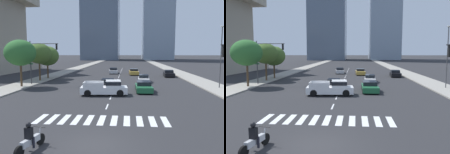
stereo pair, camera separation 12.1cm
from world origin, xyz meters
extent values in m
plane|color=#28282B|center=(0.00, 0.00, 0.00)|extent=(800.00, 800.00, 0.00)
cube|color=gray|center=(13.73, 30.00, 0.07)|extent=(4.00, 260.00, 0.15)
cube|color=gray|center=(-13.73, 30.00, 0.07)|extent=(4.00, 260.00, 0.15)
cube|color=silver|center=(-4.50, 4.36, 0.00)|extent=(0.45, 2.39, 0.01)
cube|color=silver|center=(-3.60, 4.36, 0.00)|extent=(0.45, 2.39, 0.01)
cube|color=silver|center=(-2.70, 4.36, 0.00)|extent=(0.45, 2.39, 0.01)
cube|color=silver|center=(-1.80, 4.36, 0.00)|extent=(0.45, 2.39, 0.01)
cube|color=silver|center=(-0.90, 4.36, 0.00)|extent=(0.45, 2.39, 0.01)
cube|color=silver|center=(0.00, 4.36, 0.00)|extent=(0.45, 2.39, 0.01)
cube|color=silver|center=(0.90, 4.36, 0.00)|extent=(0.45, 2.39, 0.01)
cube|color=silver|center=(1.80, 4.36, 0.00)|extent=(0.45, 2.39, 0.01)
cube|color=silver|center=(2.70, 4.36, 0.00)|extent=(0.45, 2.39, 0.01)
cube|color=silver|center=(3.60, 4.36, 0.00)|extent=(0.45, 2.39, 0.01)
cube|color=silver|center=(4.50, 4.36, 0.00)|extent=(0.45, 2.39, 0.01)
cube|color=silver|center=(0.00, 8.36, 0.00)|extent=(0.14, 2.00, 0.01)
cube|color=silver|center=(0.00, 12.36, 0.00)|extent=(0.14, 2.00, 0.01)
cube|color=silver|center=(0.00, 16.36, 0.00)|extent=(0.14, 2.00, 0.01)
cube|color=silver|center=(0.00, 20.36, 0.00)|extent=(0.14, 2.00, 0.01)
cube|color=silver|center=(0.00, 24.36, 0.00)|extent=(0.14, 2.00, 0.01)
cube|color=silver|center=(0.00, 28.36, 0.00)|extent=(0.14, 2.00, 0.01)
cube|color=silver|center=(0.00, 32.36, 0.00)|extent=(0.14, 2.00, 0.01)
cube|color=silver|center=(0.00, 36.36, 0.00)|extent=(0.14, 2.00, 0.01)
cube|color=silver|center=(0.00, 40.36, 0.00)|extent=(0.14, 2.00, 0.01)
cube|color=silver|center=(0.00, 44.36, 0.00)|extent=(0.14, 2.00, 0.01)
cube|color=silver|center=(0.00, 48.36, 0.00)|extent=(0.14, 2.00, 0.01)
cube|color=silver|center=(0.00, 52.36, 0.00)|extent=(0.14, 2.00, 0.01)
cube|color=silver|center=(0.00, 56.36, 0.00)|extent=(0.14, 2.00, 0.01)
cylinder|color=black|center=(-2.67, -0.08, 0.30)|extent=(0.25, 0.61, 0.60)
cylinder|color=black|center=(-3.03, -1.67, 0.30)|extent=(0.25, 0.61, 0.60)
cube|color=#B7BABF|center=(-2.85, -0.88, 0.52)|extent=(0.50, 1.32, 0.32)
cylinder|color=#B2B2B7|center=(-2.70, -0.18, 0.60)|extent=(0.13, 0.32, 0.67)
cylinder|color=black|center=(-2.68, -0.13, 0.97)|extent=(0.69, 0.19, 0.04)
cube|color=black|center=(-2.88, -0.98, 0.96)|extent=(0.40, 0.31, 0.55)
sphere|color=black|center=(-2.88, -0.98, 1.36)|extent=(0.26, 0.26, 0.26)
cylinder|color=black|center=(-3.03, -0.84, 0.47)|extent=(0.14, 0.14, 0.55)
cylinder|color=black|center=(-2.68, -0.92, 0.47)|extent=(0.14, 0.14, 0.55)
cube|color=silver|center=(-0.86, 13.71, 0.59)|extent=(5.38, 2.42, 0.75)
cube|color=silver|center=(0.18, 13.80, 1.32)|extent=(1.82, 1.97, 0.70)
cube|color=black|center=(0.18, 13.80, 1.40)|extent=(1.84, 2.01, 0.39)
cube|color=silver|center=(-2.08, 14.57, 1.25)|extent=(2.20, 0.26, 0.55)
cube|color=silver|center=(-1.93, 12.66, 1.25)|extent=(2.20, 0.26, 0.55)
cube|color=silver|center=(-3.10, 13.53, 1.25)|extent=(0.23, 1.92, 0.55)
cylinder|color=black|center=(0.84, 14.75, 0.38)|extent=(0.78, 0.32, 0.76)
cylinder|color=black|center=(0.99, 12.96, 0.38)|extent=(0.78, 0.32, 0.76)
cylinder|color=black|center=(-2.70, 14.46, 0.38)|extent=(0.78, 0.32, 0.76)
cylinder|color=black|center=(-2.56, 12.67, 0.38)|extent=(0.78, 0.32, 0.76)
cube|color=black|center=(-0.93, 19.19, 0.45)|extent=(1.82, 4.76, 0.59)
cube|color=black|center=(-0.93, 18.96, 0.99)|extent=(1.60, 2.14, 0.48)
cylinder|color=black|center=(-1.75, 20.81, 0.32)|extent=(0.22, 0.64, 0.64)
cylinder|color=black|center=(-0.11, 20.81, 0.32)|extent=(0.22, 0.64, 0.64)
cylinder|color=black|center=(-1.75, 17.58, 0.32)|extent=(0.22, 0.64, 0.64)
cylinder|color=black|center=(-0.11, 17.58, 0.32)|extent=(0.22, 0.64, 0.64)
cube|color=silver|center=(4.37, 25.08, 0.44)|extent=(1.98, 4.60, 0.56)
cube|color=black|center=(4.39, 25.30, 0.97)|extent=(1.63, 2.11, 0.48)
cylinder|color=black|center=(5.05, 23.50, 0.32)|extent=(0.26, 0.65, 0.64)
cylinder|color=black|center=(3.51, 23.59, 0.32)|extent=(0.26, 0.65, 0.64)
cylinder|color=black|center=(5.23, 26.56, 0.32)|extent=(0.26, 0.65, 0.64)
cylinder|color=black|center=(3.69, 26.65, 0.32)|extent=(0.26, 0.65, 0.64)
cube|color=#1E6038|center=(3.78, 16.32, 0.47)|extent=(1.95, 4.56, 0.63)
cube|color=black|center=(3.78, 16.54, 1.02)|extent=(1.69, 2.06, 0.46)
cylinder|color=black|center=(4.66, 14.79, 0.32)|extent=(0.23, 0.64, 0.64)
cylinder|color=black|center=(2.94, 14.76, 0.32)|extent=(0.23, 0.64, 0.64)
cylinder|color=black|center=(4.62, 17.87, 0.32)|extent=(0.23, 0.64, 0.64)
cylinder|color=black|center=(2.90, 17.85, 0.32)|extent=(0.23, 0.64, 0.64)
cube|color=#B7BABF|center=(-1.60, 39.90, 0.49)|extent=(2.31, 4.65, 0.66)
cube|color=black|center=(-1.58, 39.68, 1.07)|extent=(1.84, 2.17, 0.50)
cylinder|color=black|center=(-2.60, 41.34, 0.32)|extent=(0.28, 0.66, 0.64)
cylinder|color=black|center=(-0.90, 41.50, 0.32)|extent=(0.28, 0.66, 0.64)
cylinder|color=black|center=(-2.30, 38.30, 0.32)|extent=(0.28, 0.66, 0.64)
cylinder|color=black|center=(-0.60, 38.46, 0.32)|extent=(0.28, 0.66, 0.64)
cube|color=#B28E38|center=(3.07, 37.20, 0.50)|extent=(2.14, 4.78, 0.67)
cube|color=black|center=(3.05, 37.44, 1.08)|extent=(1.77, 2.19, 0.49)
cylinder|color=black|center=(4.01, 35.66, 0.32)|extent=(0.25, 0.65, 0.64)
cylinder|color=black|center=(2.30, 35.57, 0.32)|extent=(0.25, 0.65, 0.64)
cylinder|color=black|center=(3.83, 38.84, 0.32)|extent=(0.25, 0.65, 0.64)
cylinder|color=black|center=(2.13, 38.75, 0.32)|extent=(0.25, 0.65, 0.64)
cube|color=black|center=(9.96, 33.81, 0.50)|extent=(2.16, 4.68, 0.68)
cube|color=black|center=(9.97, 34.04, 1.08)|extent=(1.77, 2.16, 0.47)
cylinder|color=black|center=(10.70, 32.21, 0.32)|extent=(0.26, 0.65, 0.64)
cylinder|color=black|center=(9.01, 32.32, 0.32)|extent=(0.26, 0.65, 0.64)
cylinder|color=black|center=(10.90, 35.31, 0.32)|extent=(0.26, 0.65, 0.64)
cylinder|color=black|center=(9.21, 35.42, 0.32)|extent=(0.26, 0.65, 0.64)
cube|color=black|center=(8.87, 5.98, 4.92)|extent=(0.20, 0.28, 0.90)
sphere|color=red|center=(8.87, 5.98, 5.22)|extent=(0.18, 0.18, 0.18)
sphere|color=orange|center=(8.87, 5.98, 4.92)|extent=(0.18, 0.18, 0.18)
sphere|color=green|center=(8.87, 5.98, 4.62)|extent=(0.18, 0.18, 0.18)
cylinder|color=#333335|center=(-12.53, 20.80, 3.32)|extent=(0.14, 0.14, 6.34)
cylinder|color=#333335|center=(-10.42, 20.80, 6.09)|extent=(4.21, 0.10, 0.10)
cube|color=black|center=(-8.57, 20.80, 5.64)|extent=(0.20, 0.28, 0.90)
sphere|color=red|center=(-8.57, 20.80, 5.94)|extent=(0.18, 0.18, 0.18)
sphere|color=orange|center=(-8.57, 20.80, 5.64)|extent=(0.18, 0.18, 0.18)
sphere|color=green|center=(-8.57, 20.80, 5.34)|extent=(0.18, 0.18, 0.18)
cube|color=#19662D|center=(-12.53, 20.80, 3.15)|extent=(0.60, 0.04, 0.18)
cylinder|color=#3F3F42|center=(14.03, 19.29, 4.12)|extent=(0.12, 0.12, 7.93)
ellipsoid|color=beige|center=(14.03, 19.29, 8.18)|extent=(0.50, 0.24, 0.20)
cylinder|color=#4C3823|center=(-12.93, 18.52, 1.63)|extent=(0.28, 0.28, 2.95)
ellipsoid|color=#2D662D|center=(-12.93, 18.52, 4.78)|extent=(4.20, 4.20, 3.57)
cylinder|color=#4C3823|center=(-12.93, 24.96, 1.61)|extent=(0.28, 0.28, 2.91)
ellipsoid|color=#426028|center=(-12.93, 24.96, 4.66)|extent=(4.00, 4.00, 3.40)
cylinder|color=#4C3823|center=(-12.93, 28.67, 1.34)|extent=(0.28, 0.28, 2.38)
ellipsoid|color=#426028|center=(-12.93, 28.67, 4.19)|extent=(4.15, 4.15, 3.53)
camera|label=1|loc=(1.88, -10.91, 4.80)|focal=35.47mm
camera|label=2|loc=(2.00, -10.90, 4.80)|focal=35.47mm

